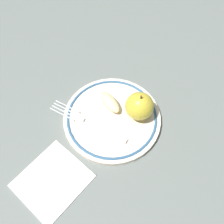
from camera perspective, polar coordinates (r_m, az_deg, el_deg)
ground_plane at (r=0.59m, az=-0.01°, el=-3.12°), size 2.00×2.00×0.00m
plate at (r=0.59m, az=-0.00°, el=-1.39°), size 0.23×0.23×0.02m
apple_red_whole at (r=0.56m, az=6.30°, el=1.32°), size 0.06×0.06×0.07m
apple_slice_front at (r=0.59m, az=-0.45°, el=2.22°), size 0.05×0.07×0.02m
fork at (r=0.57m, az=-5.14°, el=-2.49°), size 0.03×0.20×0.00m
napkin_folded at (r=0.55m, az=-13.50°, el=-14.98°), size 0.15×0.14×0.01m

